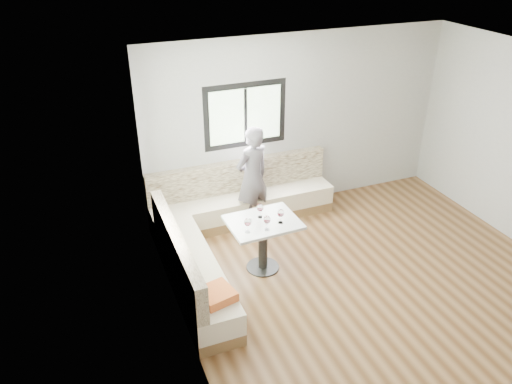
% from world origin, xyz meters
% --- Properties ---
extents(room, '(5.01, 5.01, 2.81)m').
position_xyz_m(room, '(-0.08, 0.08, 1.41)').
color(room, brown).
rests_on(room, ground).
extents(banquette, '(2.90, 2.80, 0.95)m').
position_xyz_m(banquette, '(-1.59, 1.62, 0.33)').
color(banquette, brown).
rests_on(banquette, ground).
extents(table, '(0.94, 0.74, 0.75)m').
position_xyz_m(table, '(-1.24, 0.96, 0.56)').
color(table, black).
rests_on(table, ground).
extents(person, '(0.69, 0.57, 1.63)m').
position_xyz_m(person, '(-0.96, 2.07, 0.81)').
color(person, '#59535B').
rests_on(person, ground).
extents(olive_ramekin, '(0.09, 0.09, 0.03)m').
position_xyz_m(olive_ramekin, '(-1.41, 1.05, 0.77)').
color(olive_ramekin, white).
rests_on(olive_ramekin, table).
extents(wine_glass_a, '(0.09, 0.09, 0.20)m').
position_xyz_m(wine_glass_a, '(-1.52, 0.79, 0.89)').
color(wine_glass_a, white).
rests_on(wine_glass_a, table).
extents(wine_glass_b, '(0.09, 0.09, 0.20)m').
position_xyz_m(wine_glass_b, '(-1.27, 0.76, 0.89)').
color(wine_glass_b, white).
rests_on(wine_glass_b, table).
extents(wine_glass_c, '(0.09, 0.09, 0.20)m').
position_xyz_m(wine_glass_c, '(-1.04, 0.84, 0.89)').
color(wine_glass_c, white).
rests_on(wine_glass_c, table).
extents(wine_glass_d, '(0.09, 0.09, 0.20)m').
position_xyz_m(wine_glass_d, '(-1.24, 1.07, 0.89)').
color(wine_glass_d, white).
rests_on(wine_glass_d, table).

